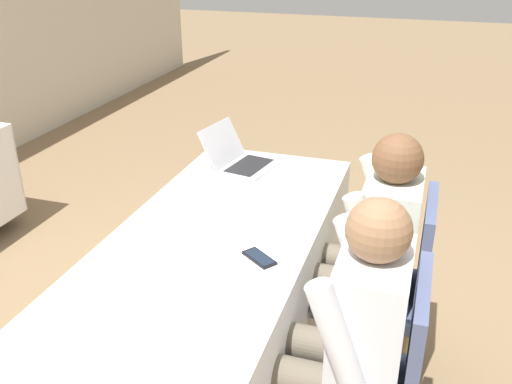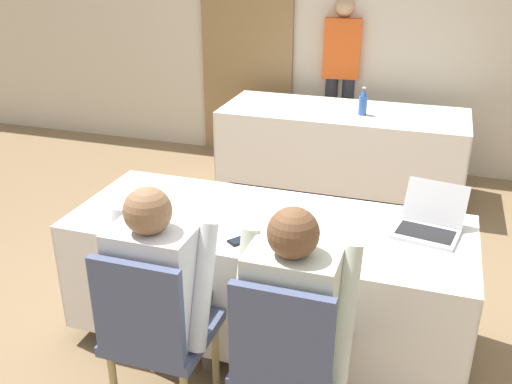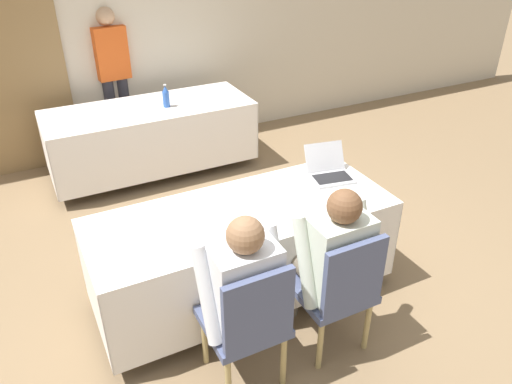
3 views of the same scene
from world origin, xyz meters
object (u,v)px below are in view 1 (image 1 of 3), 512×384
person_checkered_shirt (344,335)px  cell_phone (259,258)px  chair_near_right (390,282)px  laptop (241,160)px  person_white_shirt (369,246)px  chair_near_left (372,379)px

person_checkered_shirt → cell_phone: bearing=-123.5°
chair_near_right → person_checkered_shirt: bearing=-9.6°
laptop → cell_phone: (-0.84, -0.37, -0.04)m
laptop → person_white_shirt: bearing=-112.7°
chair_near_left → person_white_shirt: person_white_shirt is taller
cell_phone → person_white_shirt: person_white_shirt is taller
cell_phone → person_white_shirt: size_ratio=0.13×
laptop → cell_phone: laptop is taller
chair_near_left → person_white_shirt: bearing=-170.4°
cell_phone → person_checkered_shirt: size_ratio=0.13×
chair_near_left → chair_near_right: same height
chair_near_right → person_white_shirt: person_white_shirt is taller
cell_phone → chair_near_right: (0.36, -0.47, -0.24)m
person_checkered_shirt → chair_near_left: bearing=90.0°
chair_near_left → chair_near_right: 0.60m
laptop → cell_phone: bearing=-146.0°
laptop → chair_near_right: bearing=-109.4°
chair_near_left → chair_near_right: bearing=-180.0°
laptop → cell_phone: size_ratio=2.44×
person_white_shirt → chair_near_right: bearing=90.0°
person_checkered_shirt → person_white_shirt: (0.60, 0.00, 0.00)m
laptop → chair_near_right: size_ratio=0.42×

